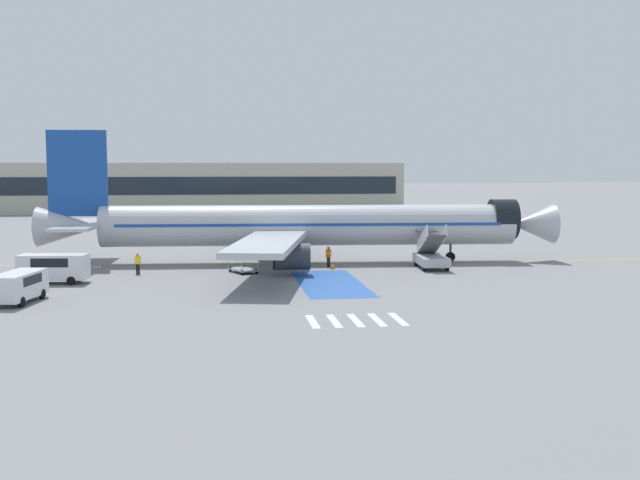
% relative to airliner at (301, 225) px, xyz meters
% --- Properties ---
extents(ground_plane, '(600.00, 600.00, 0.00)m').
position_rel_airliner_xyz_m(ground_plane, '(0.82, 0.25, -3.29)').
color(ground_plane, slate).
extents(apron_leadline_yellow, '(79.71, 5.86, 0.01)m').
position_rel_airliner_xyz_m(apron_leadline_yellow, '(0.77, -0.05, -3.29)').
color(apron_leadline_yellow, gold).
rests_on(apron_leadline_yellow, ground_plane).
extents(apron_stand_patch_blue, '(4.59, 13.16, 0.01)m').
position_rel_airliner_xyz_m(apron_stand_patch_blue, '(0.77, -11.69, -3.29)').
color(apron_stand_patch_blue, '#2856A8').
rests_on(apron_stand_patch_blue, ground_plane).
extents(apron_walkway_bar_0, '(0.44, 3.60, 0.01)m').
position_rel_airliner_xyz_m(apron_walkway_bar_0, '(-2.23, -24.92, -3.29)').
color(apron_walkway_bar_0, silver).
rests_on(apron_walkway_bar_0, ground_plane).
extents(apron_walkway_bar_1, '(0.44, 3.60, 0.01)m').
position_rel_airliner_xyz_m(apron_walkway_bar_1, '(-1.03, -24.92, -3.29)').
color(apron_walkway_bar_1, silver).
rests_on(apron_walkway_bar_1, ground_plane).
extents(apron_walkway_bar_2, '(0.44, 3.60, 0.01)m').
position_rel_airliner_xyz_m(apron_walkway_bar_2, '(0.17, -24.92, -3.29)').
color(apron_walkway_bar_2, silver).
rests_on(apron_walkway_bar_2, ground_plane).
extents(apron_walkway_bar_3, '(0.44, 3.60, 0.01)m').
position_rel_airliner_xyz_m(apron_walkway_bar_3, '(1.37, -24.92, -3.29)').
color(apron_walkway_bar_3, silver).
rests_on(apron_walkway_bar_3, ground_plane).
extents(apron_walkway_bar_4, '(0.44, 3.60, 0.01)m').
position_rel_airliner_xyz_m(apron_walkway_bar_4, '(2.57, -24.92, -3.29)').
color(apron_walkway_bar_4, silver).
rests_on(apron_walkway_bar_4, ground_plane).
extents(airliner, '(45.28, 36.73, 11.52)m').
position_rel_airliner_xyz_m(airliner, '(0.00, 0.00, 0.00)').
color(airliner, '#B7BCC4').
rests_on(airliner, ground_plane).
extents(boarding_stairs_forward, '(2.53, 5.35, 3.83)m').
position_rel_airliner_xyz_m(boarding_stairs_forward, '(10.31, -5.07, -2.33)').
color(boarding_stairs_forward, '#ADB2BA').
rests_on(boarding_stairs_forward, ground_plane).
extents(fuel_tanker, '(3.66, 9.52, 3.33)m').
position_rel_airliner_xyz_m(fuel_tanker, '(-4.94, 26.34, -1.62)').
color(fuel_tanker, '#38383D').
rests_on(fuel_tanker, ground_plane).
extents(service_van_0, '(4.99, 2.37, 2.12)m').
position_rel_airliner_xyz_m(service_van_0, '(-19.05, -9.05, -2.03)').
color(service_van_0, silver).
rests_on(service_van_0, ground_plane).
extents(service_van_1, '(2.78, 4.91, 1.90)m').
position_rel_airliner_xyz_m(service_van_1, '(-19.59, -16.79, -2.14)').
color(service_van_1, silver).
rests_on(service_van_1, ground_plane).
extents(baggage_cart, '(2.45, 2.99, 0.87)m').
position_rel_airliner_xyz_m(baggage_cart, '(-5.26, -5.47, -3.04)').
color(baggage_cart, gray).
rests_on(baggage_cart, ground_plane).
extents(ground_crew_0, '(0.48, 0.37, 1.68)m').
position_rel_airliner_xyz_m(ground_crew_0, '(-13.49, -5.25, -2.33)').
color(ground_crew_0, black).
rests_on(ground_crew_0, ground_plane).
extents(ground_crew_1, '(0.48, 0.45, 1.73)m').
position_rel_airliner_xyz_m(ground_crew_1, '(-2.63, -4.06, -2.30)').
color(ground_crew_1, black).
rests_on(ground_crew_1, ground_plane).
extents(ground_crew_2, '(0.47, 0.46, 1.76)m').
position_rel_airliner_xyz_m(ground_crew_2, '(1.97, -3.19, -2.28)').
color(ground_crew_2, black).
rests_on(ground_crew_2, ground_plane).
extents(traffic_cone_0, '(0.45, 0.45, 0.50)m').
position_rel_airliner_xyz_m(traffic_cone_0, '(2.13, -4.37, -3.04)').
color(traffic_cone_0, orange).
rests_on(traffic_cone_0, ground_plane).
extents(terminal_building, '(78.42, 12.10, 9.03)m').
position_rel_airliner_xyz_m(terminal_building, '(-11.82, 76.58, 1.22)').
color(terminal_building, '#B2AD9E').
rests_on(terminal_building, ground_plane).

